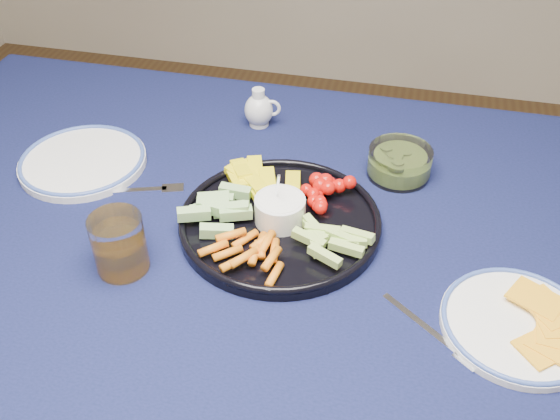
% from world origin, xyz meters
% --- Properties ---
extents(dining_table, '(1.67, 1.07, 0.75)m').
position_xyz_m(dining_table, '(0.00, 0.00, 0.66)').
color(dining_table, '#4D2919').
rests_on(dining_table, ground).
extents(crudite_platter, '(0.33, 0.33, 0.10)m').
position_xyz_m(crudite_platter, '(-0.05, 0.06, 0.76)').
color(crudite_platter, black).
rests_on(crudite_platter, dining_table).
extents(creamer_pitcher, '(0.07, 0.06, 0.08)m').
position_xyz_m(creamer_pitcher, '(-0.16, 0.36, 0.78)').
color(creamer_pitcher, silver).
rests_on(creamer_pitcher, dining_table).
extents(pickle_bowl, '(0.11, 0.11, 0.05)m').
position_xyz_m(pickle_bowl, '(0.12, 0.25, 0.77)').
color(pickle_bowl, white).
rests_on(pickle_bowl, dining_table).
extents(cheese_plate, '(0.21, 0.21, 0.02)m').
position_xyz_m(cheese_plate, '(0.31, -0.06, 0.76)').
color(cheese_plate, white).
rests_on(cheese_plate, dining_table).
extents(juice_tumbler, '(0.08, 0.08, 0.09)m').
position_xyz_m(juice_tumbler, '(-0.26, -0.08, 0.79)').
color(juice_tumbler, white).
rests_on(juice_tumbler, dining_table).
extents(fork_left, '(0.18, 0.07, 0.00)m').
position_xyz_m(fork_left, '(-0.31, 0.10, 0.75)').
color(fork_left, white).
rests_on(fork_left, dining_table).
extents(fork_right, '(0.14, 0.11, 0.00)m').
position_xyz_m(fork_right, '(0.20, -0.11, 0.75)').
color(fork_right, white).
rests_on(fork_right, dining_table).
extents(side_plate_extra, '(0.23, 0.23, 0.02)m').
position_xyz_m(side_plate_extra, '(-0.44, 0.15, 0.76)').
color(side_plate_extra, white).
rests_on(side_plate_extra, dining_table).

